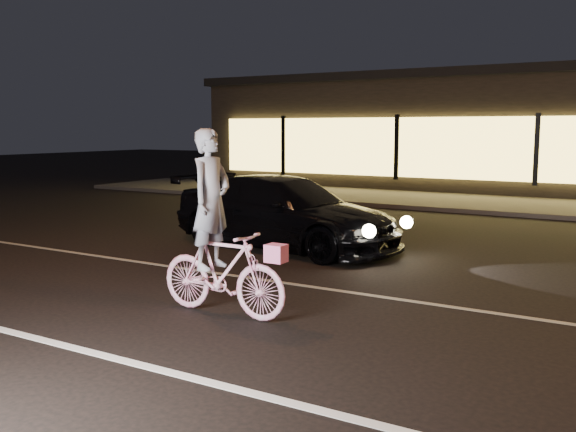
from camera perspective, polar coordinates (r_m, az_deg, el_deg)
The scene contains 7 objects.
ground at distance 7.16m, azimuth -0.60°, elevation -10.41°, with size 90.00×90.00×0.00m, color black.
lane_stripe_near at distance 6.01m, azimuth -8.33°, elevation -14.11°, with size 60.00×0.12×0.01m, color silver.
lane_stripe_far at distance 8.86m, azimuth 6.23°, elevation -6.85°, with size 60.00×0.10×0.01m, color gray.
sidewalk at distance 19.26m, azimuth 20.07°, elevation 0.84°, with size 30.00×4.00×0.12m, color #383533.
storefront at distance 25.02m, azimuth 22.93°, elevation 6.99°, with size 25.40×8.42×4.20m.
cyclist at distance 7.73m, azimuth -6.14°, elevation -3.00°, with size 1.78×0.61×2.24m.
sedan at distance 12.04m, azimuth -0.25°, elevation 0.34°, with size 4.85×2.50×1.35m.
Camera 1 is at (3.56, -5.80, 2.24)m, focal length 40.00 mm.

